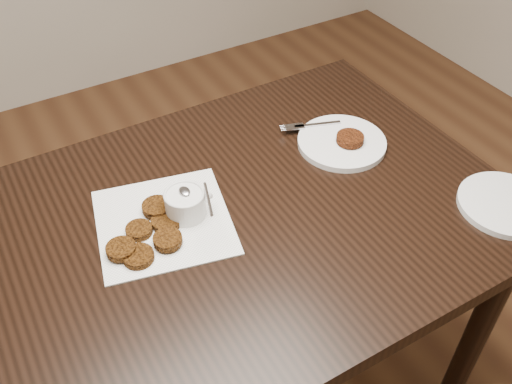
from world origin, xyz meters
The scene contains 6 objects.
table centered at (-0.03, 0.11, 0.38)m, with size 1.30×0.84×0.75m, color black.
napkin centered at (-0.13, 0.17, 0.75)m, with size 0.28×0.28×0.00m, color white.
sauce_ramekin centered at (-0.08, 0.16, 0.81)m, with size 0.11×0.11×0.12m, color silver, non-canonical shape.
patty_cluster centered at (-0.17, 0.14, 0.76)m, with size 0.21×0.21×0.02m, color #69380D, non-canonical shape.
plate_with_patty centered at (0.36, 0.19, 0.77)m, with size 0.22×0.22×0.03m, color silver, non-canonical shape.
plate_empty centered at (0.54, -0.16, 0.76)m, with size 0.20×0.20×0.01m, color silver.
Camera 1 is at (-0.38, -0.65, 1.61)m, focal length 39.64 mm.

